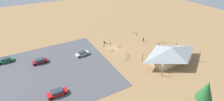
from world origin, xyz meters
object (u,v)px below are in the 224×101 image
object	(u,v)px
bicycle_green_yard_center	(158,43)
car_silver_second_row	(82,53)
trash_bin	(104,42)
bicycle_white_near_porch	(128,55)
visitor_by_pavilion	(159,46)
bike_pavilion	(171,53)
car_red_near_entry	(57,93)
lot_sign	(104,47)
bicycle_silver_lone_west	(110,43)
visitor_at_bikes	(144,39)
car_green_end_stall	(5,60)
car_maroon_front_row	(40,61)
pine_mideast	(206,91)
bicycle_black_yard_front	(134,33)
bicycle_orange_mid_cluster	(112,50)
bicycle_blue_lone_east	(119,46)
bicycle_yellow_by_bin	(164,42)
bicycle_red_edge_north	(137,35)
bicycle_purple_yard_left	(127,59)

from	to	relation	value
bicycle_green_yard_center	car_silver_second_row	distance (m)	27.88
trash_bin	bicycle_white_near_porch	xyz separation A→B (m)	(-2.65, 11.73, -0.07)
visitor_by_pavilion	bike_pavilion	bearing A→B (deg)	68.37
car_red_near_entry	lot_sign	bearing A→B (deg)	-145.22
bicycle_silver_lone_west	visitor_at_bikes	bearing A→B (deg)	160.05
car_green_end_stall	visitor_at_bikes	size ratio (longest dim) A/B	2.54
bicycle_silver_lone_west	bicycle_white_near_porch	bearing A→B (deg)	96.11
bicycle_green_yard_center	car_silver_second_row	world-z (taller)	car_silver_second_row
lot_sign	car_red_near_entry	xyz separation A→B (m)	(19.11, 13.27, -0.67)
trash_bin	car_maroon_front_row	distance (m)	23.25
lot_sign	visitor_at_bikes	size ratio (longest dim) A/B	1.28
car_silver_second_row	car_maroon_front_row	bearing A→B (deg)	-9.09
pine_mideast	visitor_by_pavilion	xyz separation A→B (m)	(-11.30, -24.86, -4.25)
trash_bin	bicycle_black_yard_front	world-z (taller)	trash_bin
lot_sign	bicycle_black_yard_front	xyz separation A→B (m)	(-17.59, -6.49, -1.04)
bicycle_orange_mid_cluster	visitor_at_bikes	xyz separation A→B (m)	(-14.01, -0.44, 0.51)
bicycle_orange_mid_cluster	car_green_end_stall	bearing A→B (deg)	-17.45
trash_bin	bicycle_white_near_porch	size ratio (longest dim) A/B	0.55
bike_pavilion	lot_sign	world-z (taller)	bike_pavilion
visitor_by_pavilion	car_red_near_entry	bearing A→B (deg)	8.57
bicycle_silver_lone_west	car_red_near_entry	size ratio (longest dim) A/B	0.28
pine_mideast	car_red_near_entry	size ratio (longest dim) A/B	1.57
bicycle_blue_lone_east	car_maroon_front_row	bearing A→B (deg)	-6.56
pine_mideast	visitor_by_pavilion	size ratio (longest dim) A/B	4.18
bicycle_yellow_by_bin	bike_pavilion	bearing A→B (deg)	54.04
trash_bin	visitor_at_bikes	size ratio (longest dim) A/B	0.52
pine_mideast	visitor_at_bikes	size ratio (longest dim) A/B	4.34
bicycle_green_yard_center	bicycle_white_near_porch	size ratio (longest dim) A/B	1.11
bicycle_blue_lone_east	car_green_end_stall	world-z (taller)	car_green_end_stall
visitor_by_pavilion	bicycle_red_edge_north	bearing A→B (deg)	-85.62
bicycle_blue_lone_east	bicycle_red_edge_north	distance (m)	12.12
bicycle_orange_mid_cluster	bicycle_white_near_porch	distance (m)	6.12
bike_pavilion	visitor_at_bikes	world-z (taller)	bike_pavilion
bicycle_yellow_by_bin	car_green_end_stall	bearing A→B (deg)	-15.73
bicycle_orange_mid_cluster	car_maroon_front_row	size ratio (longest dim) A/B	0.29
bicycle_red_edge_north	bicycle_purple_yard_left	distance (m)	18.76
bike_pavilion	bicycle_yellow_by_bin	xyz separation A→B (m)	(-7.10, -9.79, -2.41)
trash_bin	visitor_by_pavilion	world-z (taller)	visitor_by_pavilion
trash_bin	bike_pavilion	bearing A→B (deg)	120.83
lot_sign	pine_mideast	xyz separation A→B (m)	(-6.93, 32.50, 3.77)
trash_bin	bicycle_blue_lone_east	size ratio (longest dim) A/B	0.54
car_silver_second_row	bicycle_black_yard_front	bearing A→B (deg)	-167.49
car_red_near_entry	car_maroon_front_row	bearing A→B (deg)	-85.37
pine_mideast	bicycle_silver_lone_west	size ratio (longest dim) A/B	5.57
bicycle_red_edge_north	bike_pavilion	bearing A→B (deg)	83.65
trash_bin	visitor_at_bikes	distance (m)	14.96
bicycle_green_yard_center	visitor_by_pavilion	size ratio (longest dim) A/B	1.02
bicycle_black_yard_front	bike_pavilion	bearing A→B (deg)	83.47
bicycle_white_near_porch	car_silver_second_row	world-z (taller)	car_silver_second_row
bicycle_blue_lone_east	bicycle_red_edge_north	world-z (taller)	bicycle_red_edge_north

